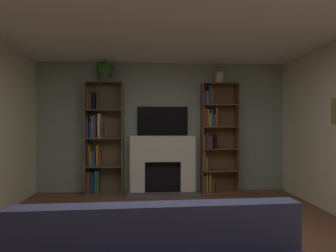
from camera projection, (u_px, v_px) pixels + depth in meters
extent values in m
cube|color=#889D91|center=(162.00, 127.00, 5.77)|extent=(5.11, 0.06, 2.60)
cube|color=white|center=(138.00, 177.00, 5.60)|extent=(0.29, 0.24, 0.62)
cube|color=white|center=(188.00, 177.00, 5.66)|extent=(0.29, 0.24, 0.62)
cube|color=white|center=(163.00, 149.00, 5.63)|extent=(1.28, 0.24, 0.51)
cube|color=black|center=(163.00, 176.00, 5.71)|extent=(0.70, 0.08, 0.62)
cube|color=#505457|center=(163.00, 195.00, 5.36)|extent=(1.38, 0.30, 0.03)
cube|color=black|center=(163.00, 121.00, 5.71)|extent=(1.01, 0.06, 0.58)
cube|color=brown|center=(86.00, 138.00, 5.49)|extent=(0.02, 0.32, 2.17)
cube|color=brown|center=(123.00, 138.00, 5.53)|extent=(0.02, 0.32, 2.17)
cube|color=brown|center=(106.00, 138.00, 5.66)|extent=(0.72, 0.02, 2.17)
cube|color=brown|center=(105.00, 193.00, 5.52)|extent=(0.68, 0.32, 0.02)
cube|color=#B03720|center=(89.00, 182.00, 5.54)|extent=(0.04, 0.19, 0.42)
cube|color=#225192|center=(92.00, 182.00, 5.55)|extent=(0.03, 0.18, 0.41)
cube|color=#1B4891|center=(94.00, 183.00, 5.55)|extent=(0.03, 0.20, 0.36)
cube|color=#276945|center=(96.00, 182.00, 5.53)|extent=(0.04, 0.23, 0.44)
cube|color=#3B6450|center=(99.00, 182.00, 5.52)|extent=(0.04, 0.25, 0.44)
cube|color=brown|center=(105.00, 166.00, 5.51)|extent=(0.68, 0.32, 0.02)
cube|color=#5A3F6B|center=(89.00, 154.00, 5.55)|extent=(0.02, 0.18, 0.44)
cube|color=olive|center=(90.00, 155.00, 5.53)|extent=(0.02, 0.21, 0.40)
cube|color=olive|center=(92.00, 158.00, 5.51)|extent=(0.03, 0.26, 0.28)
cube|color=#2E3C8E|center=(95.00, 158.00, 5.53)|extent=(0.04, 0.23, 0.29)
cube|color=olive|center=(98.00, 155.00, 5.55)|extent=(0.04, 0.19, 0.40)
cube|color=#B33822|center=(101.00, 158.00, 5.55)|extent=(0.03, 0.21, 0.29)
cube|color=brown|center=(105.00, 138.00, 5.51)|extent=(0.68, 0.32, 0.02)
cube|color=#52306B|center=(88.00, 128.00, 5.50)|extent=(0.03, 0.26, 0.36)
cube|color=navy|center=(91.00, 130.00, 5.52)|extent=(0.03, 0.22, 0.31)
cube|color=#347956|center=(93.00, 127.00, 5.52)|extent=(0.04, 0.24, 0.42)
cube|color=#673B7E|center=(95.00, 126.00, 5.52)|extent=(0.04, 0.25, 0.44)
cube|color=#5E3770|center=(98.00, 127.00, 5.54)|extent=(0.02, 0.21, 0.43)
cube|color=beige|center=(100.00, 126.00, 5.52)|extent=(0.04, 0.26, 0.46)
cube|color=brown|center=(103.00, 130.00, 5.52)|extent=(0.03, 0.26, 0.30)
cube|color=brown|center=(105.00, 110.00, 5.51)|extent=(0.68, 0.32, 0.02)
cube|color=olive|center=(89.00, 99.00, 5.53)|extent=(0.03, 0.19, 0.42)
cube|color=#573268|center=(91.00, 101.00, 5.52)|extent=(0.04, 0.22, 0.35)
cube|color=black|center=(94.00, 101.00, 5.53)|extent=(0.04, 0.22, 0.33)
cube|color=brown|center=(105.00, 83.00, 5.50)|extent=(0.68, 0.32, 0.02)
cube|color=brown|center=(202.00, 138.00, 5.64)|extent=(0.02, 0.30, 2.17)
cube|color=brown|center=(237.00, 138.00, 5.68)|extent=(0.02, 0.30, 2.17)
cube|color=brown|center=(218.00, 137.00, 5.80)|extent=(0.72, 0.02, 2.17)
cube|color=brown|center=(219.00, 192.00, 5.67)|extent=(0.68, 0.30, 0.02)
cube|color=olive|center=(204.00, 184.00, 5.68)|extent=(0.04, 0.20, 0.29)
cube|color=beige|center=(206.00, 182.00, 5.69)|extent=(0.03, 0.18, 0.37)
cube|color=olive|center=(209.00, 182.00, 5.68)|extent=(0.04, 0.22, 0.35)
cube|color=#985136|center=(212.00, 185.00, 5.66)|extent=(0.02, 0.25, 0.26)
cube|color=brown|center=(219.00, 170.00, 5.66)|extent=(0.68, 0.30, 0.02)
cube|color=olive|center=(204.00, 160.00, 5.68)|extent=(0.04, 0.20, 0.38)
cube|color=#A48A36|center=(206.00, 163.00, 5.66)|extent=(0.02, 0.23, 0.26)
cube|color=#4A3E7B|center=(207.00, 164.00, 5.69)|extent=(0.03, 0.19, 0.24)
cube|color=brown|center=(219.00, 149.00, 5.66)|extent=(0.68, 0.30, 0.02)
cube|color=#9A5F37|center=(204.00, 141.00, 5.67)|extent=(0.04, 0.21, 0.28)
cube|color=#51316A|center=(207.00, 140.00, 5.66)|extent=(0.04, 0.23, 0.32)
cube|color=#B12A1D|center=(209.00, 142.00, 5.65)|extent=(0.04, 0.26, 0.24)
cube|color=navy|center=(211.00, 142.00, 5.70)|extent=(0.04, 0.17, 0.25)
cube|color=black|center=(214.00, 142.00, 5.69)|extent=(0.03, 0.20, 0.26)
cube|color=black|center=(216.00, 141.00, 5.69)|extent=(0.03, 0.20, 0.27)
cube|color=brown|center=(219.00, 127.00, 5.66)|extent=(0.68, 0.30, 0.02)
cube|color=#A7292F|center=(204.00, 117.00, 5.67)|extent=(0.04, 0.21, 0.36)
cube|color=brown|center=(206.00, 118.00, 5.69)|extent=(0.03, 0.18, 0.36)
cube|color=olive|center=(208.00, 118.00, 5.68)|extent=(0.04, 0.19, 0.34)
cube|color=beige|center=(210.00, 120.00, 5.68)|extent=(0.02, 0.21, 0.27)
cube|color=#307A41|center=(211.00, 118.00, 5.69)|extent=(0.04, 0.17, 0.33)
cube|color=#2E4291|center=(214.00, 120.00, 5.69)|extent=(0.04, 0.19, 0.24)
cube|color=#9B5327|center=(216.00, 117.00, 5.70)|extent=(0.04, 0.18, 0.37)
cube|color=brown|center=(219.00, 105.00, 5.66)|extent=(0.68, 0.30, 0.02)
cube|color=#5F2676|center=(203.00, 96.00, 5.67)|extent=(0.02, 0.19, 0.37)
cube|color=#2C4797|center=(205.00, 98.00, 5.66)|extent=(0.04, 0.22, 0.25)
cube|color=olive|center=(207.00, 98.00, 5.67)|extent=(0.03, 0.20, 0.27)
cube|color=#264693|center=(209.00, 96.00, 5.67)|extent=(0.04, 0.22, 0.36)
cube|color=brown|center=(211.00, 97.00, 5.67)|extent=(0.03, 0.22, 0.30)
cube|color=brown|center=(219.00, 84.00, 5.65)|extent=(0.68, 0.30, 0.02)
cylinder|color=#485A51|center=(105.00, 79.00, 5.51)|extent=(0.18, 0.18, 0.13)
sphere|color=#327B2C|center=(105.00, 70.00, 5.51)|extent=(0.30, 0.30, 0.30)
cylinder|color=beige|center=(219.00, 78.00, 5.65)|extent=(0.16, 0.16, 0.22)
cylinder|color=#4C7F3F|center=(220.00, 68.00, 5.64)|extent=(0.01, 0.01, 0.15)
sphere|color=#DF5E96|center=(220.00, 65.00, 5.64)|extent=(0.04, 0.04, 0.04)
cylinder|color=#4C7F3F|center=(219.00, 68.00, 5.66)|extent=(0.01, 0.01, 0.15)
sphere|color=#DF5E96|center=(219.00, 65.00, 5.66)|extent=(0.05, 0.05, 0.05)
cylinder|color=#4C7F3F|center=(221.00, 69.00, 5.64)|extent=(0.01, 0.01, 0.13)
sphere|color=#DF5E96|center=(221.00, 65.00, 5.64)|extent=(0.05, 0.05, 0.05)
cube|color=#414671|center=(157.00, 237.00, 1.85)|extent=(1.90, 0.23, 0.43)
cube|color=brown|center=(158.00, 237.00, 2.32)|extent=(0.96, 0.44, 0.04)
cylinder|color=brown|center=(208.00, 252.00, 2.54)|extent=(0.05, 0.05, 0.41)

